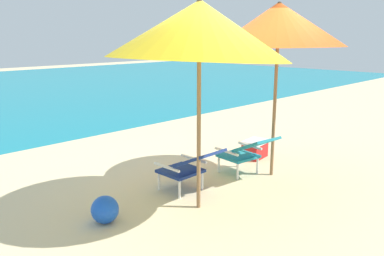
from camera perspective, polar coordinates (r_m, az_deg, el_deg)
ground_plane at (r=8.91m, az=-16.36°, el=-1.04°), size 40.00×40.00×0.00m
lounge_chair_left at (r=5.34m, az=-0.39°, el=-5.45°), size 0.55×0.88×0.68m
lounge_chair_right at (r=6.05m, az=7.96°, el=-3.31°), size 0.63×0.93×0.68m
beach_umbrella_left at (r=4.60m, az=1.06°, el=14.06°), size 2.21×2.18×2.57m
beach_umbrella_right at (r=5.93m, az=12.49°, el=14.43°), size 2.32×2.34×2.61m
beach_ball at (r=4.72m, az=-12.56°, el=-11.52°), size 0.32×0.32×0.32m
cooler_box at (r=7.05m, az=9.14°, el=-3.00°), size 0.51×0.38×0.32m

